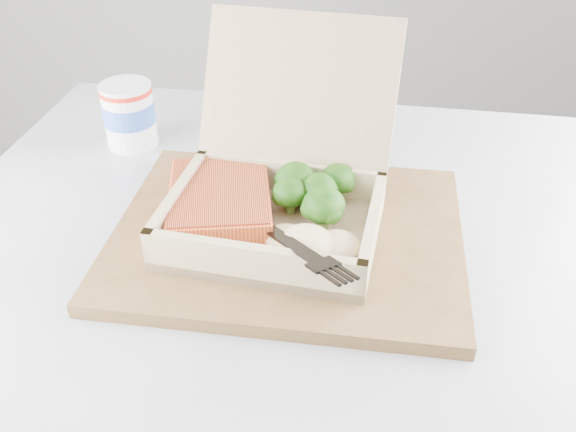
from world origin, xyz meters
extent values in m
cube|color=#A8ABB2|center=(-0.14, 0.57, 0.70)|extent=(1.00, 1.00, 0.03)
cube|color=brown|center=(-0.12, 0.61, 0.73)|extent=(0.43, 0.39, 0.02)
cube|color=tan|center=(-0.14, 0.60, 0.74)|extent=(0.25, 0.23, 0.01)
cube|color=tan|center=(-0.23, 0.64, 0.76)|extent=(0.08, 0.15, 0.04)
cube|color=tan|center=(-0.05, 0.56, 0.76)|extent=(0.08, 0.15, 0.04)
cube|color=tan|center=(-0.17, 0.53, 0.76)|extent=(0.19, 0.10, 0.04)
cube|color=tan|center=(-0.11, 0.67, 0.76)|extent=(0.19, 0.10, 0.04)
cube|color=tan|center=(-0.09, 0.71, 0.84)|extent=(0.22, 0.16, 0.14)
cube|color=#F76030|center=(-0.19, 0.64, 0.76)|extent=(0.12, 0.14, 0.03)
ellipsoid|color=beige|center=(-0.12, 0.55, 0.76)|extent=(0.09, 0.08, 0.03)
cube|color=black|center=(-0.16, 0.60, 0.77)|extent=(0.05, 0.12, 0.03)
cube|color=black|center=(-0.13, 0.52, 0.77)|extent=(0.04, 0.05, 0.02)
cylinder|color=silver|center=(-0.28, 0.85, 0.76)|extent=(0.06, 0.06, 0.08)
cylinder|color=blue|center=(-0.28, 0.85, 0.76)|extent=(0.07, 0.07, 0.03)
cylinder|color=red|center=(-0.28, 0.85, 0.79)|extent=(0.07, 0.07, 0.01)
cube|color=silver|center=(-0.07, 0.80, 0.72)|extent=(0.12, 0.15, 0.00)
camera|label=1|loc=(-0.23, 0.09, 1.12)|focal=40.00mm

